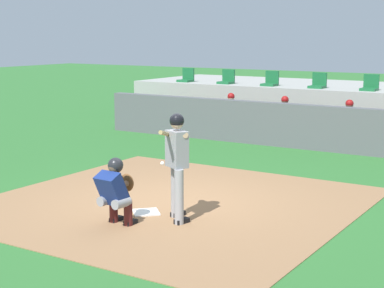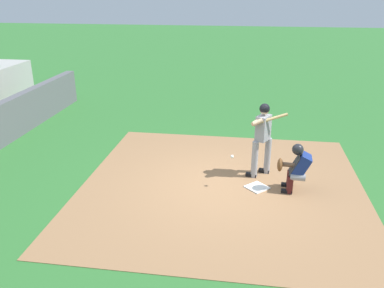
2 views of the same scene
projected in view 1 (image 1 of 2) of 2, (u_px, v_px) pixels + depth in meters
The scene contains 16 objects.
ground_plane at pixel (172, 203), 11.48m from camera, with size 80.00×80.00×0.00m, color #2D6B2D.
dirt_infield at pixel (172, 203), 11.48m from camera, with size 6.40×6.40×0.01m, color #936B47.
home_plate at pixel (146, 212), 10.81m from camera, with size 0.44×0.44×0.02m, color white.
batter_at_plate at pixel (177, 160), 10.21m from camera, with size 0.56×0.90×1.80m.
catcher_crouched at pixel (116, 189), 10.03m from camera, with size 0.50×1.78×1.13m.
dugout_wall at pixel (307, 127), 16.79m from camera, with size 13.00×0.30×1.20m, color #59595E.
dugout_bench at pixel (320, 136), 17.69m from camera, with size 11.80×0.44×0.45m, color olive.
dugout_player_0 at pixel (229, 114), 18.98m from camera, with size 0.49×0.70×1.30m.
dugout_player_1 at pixel (283, 118), 18.05m from camera, with size 0.49×0.70×1.30m.
dugout_player_2 at pixel (347, 123), 17.05m from camera, with size 0.49×0.70×1.30m.
stands_platform at pixel (358, 107), 20.44m from camera, with size 15.00×4.40×1.40m, color #9E9E99.
stadium_seat_0 at pixel (187, 78), 22.01m from camera, with size 0.46×0.46×0.48m.
stadium_seat_1 at pixel (227, 80), 21.16m from camera, with size 0.46×0.46×0.48m.
stadium_seat_2 at pixel (271, 82), 20.31m from camera, with size 0.46×0.46×0.48m.
stadium_seat_3 at pixel (318, 84), 19.46m from camera, with size 0.46×0.46×0.48m.
stadium_seat_4 at pixel (370, 86), 18.60m from camera, with size 0.46×0.46×0.48m.
Camera 1 is at (6.23, -9.21, 3.07)m, focal length 58.46 mm.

